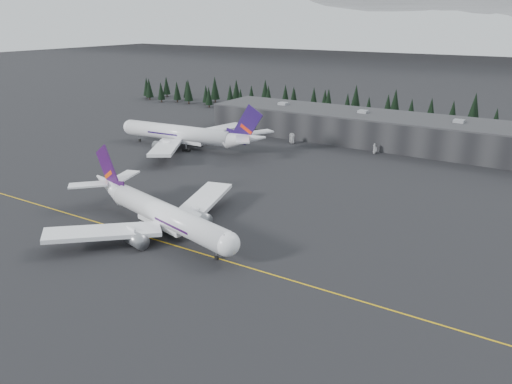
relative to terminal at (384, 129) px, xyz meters
The scene contains 8 objects.
ground 125.16m from the terminal, 90.00° to the right, with size 1400.00×1400.00×0.00m, color black.
taxiline 127.16m from the terminal, 90.00° to the right, with size 400.00×0.40×0.02m, color gold.
terminal is the anchor object (origin of this frame).
treeline 37.02m from the terminal, 90.00° to the left, with size 360.00×20.00×15.00m, color black.
jet_main 123.46m from the terminal, 99.19° to the right, with size 61.28×55.89×18.34m.
jet_parked 83.69m from the terminal, 142.41° to the right, with size 70.73×65.09×20.79m.
gse_vehicle_a 40.17m from the terminal, 148.59° to the right, with size 2.13×4.61×1.28m, color silver.
gse_vehicle_b 19.24m from the terminal, 81.62° to the right, with size 1.72×4.28×1.46m, color silver.
Camera 1 is at (65.25, -84.78, 52.54)m, focal length 35.00 mm.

